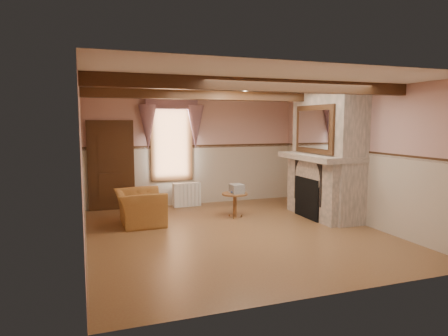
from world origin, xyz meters
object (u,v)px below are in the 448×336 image
object	(u,v)px
armchair	(140,208)
radiator	(187,195)
oil_lamp	(309,147)
bowl	(317,152)
side_table	(235,205)
mantel_clock	(305,148)

from	to	relation	value
armchair	radiator	world-z (taller)	armchair
radiator	oil_lamp	world-z (taller)	oil_lamp
bowl	side_table	bearing A→B (deg)	166.41
oil_lamp	armchair	bearing A→B (deg)	177.64
side_table	radiator	size ratio (longest dim) A/B	0.82
side_table	radiator	bearing A→B (deg)	115.47
radiator	mantel_clock	world-z (taller)	mantel_clock
armchair	mantel_clock	xyz separation A→B (m)	(3.90, -0.02, 1.16)
side_table	bowl	size ratio (longest dim) A/B	1.83
radiator	oil_lamp	bearing A→B (deg)	-34.43
radiator	bowl	size ratio (longest dim) A/B	2.24
armchair	side_table	world-z (taller)	armchair
radiator	oil_lamp	distance (m)	3.25
radiator	bowl	distance (m)	3.40
armchair	radiator	size ratio (longest dim) A/B	1.57
side_table	mantel_clock	distance (m)	2.20
bowl	armchair	bearing A→B (deg)	172.54
armchair	bowl	xyz separation A→B (m)	(3.90, -0.51, 1.10)
radiator	mantel_clock	xyz separation A→B (m)	(2.53, -1.46, 1.22)
armchair	oil_lamp	xyz separation A→B (m)	(3.90, -0.16, 1.20)
armchair	side_table	distance (m)	2.09
armchair	mantel_clock	world-z (taller)	mantel_clock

